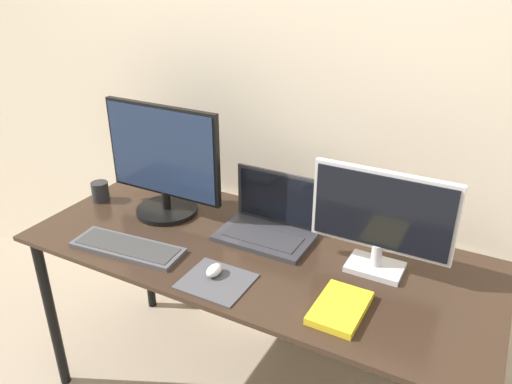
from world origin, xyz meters
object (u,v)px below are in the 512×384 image
object	(u,v)px
laptop	(269,220)
mug	(100,191)
mouse	(214,270)
monitor_right	(381,218)
book	(340,308)
monitor_left	(163,163)
keyboard	(127,247)

from	to	relation	value
laptop	mug	distance (m)	0.78
mug	mouse	bearing A→B (deg)	-18.22
monitor_right	mouse	distance (m)	0.58
book	monitor_right	bearing A→B (deg)	83.37
monitor_left	book	bearing A→B (deg)	-17.37
monitor_right	book	world-z (taller)	monitor_right
keyboard	mouse	xyz separation A→B (m)	(0.37, 0.01, 0.01)
monitor_left	keyboard	size ratio (longest dim) A/B	1.20
keyboard	mouse	size ratio (longest dim) A/B	6.01
monitor_right	laptop	size ratio (longest dim) A/B	1.33
keyboard	monitor_left	bearing A→B (deg)	99.67
mug	laptop	bearing A→B (deg)	6.93
laptop	mug	xyz separation A→B (m)	(-0.78, -0.09, -0.02)
monitor_right	mug	xyz separation A→B (m)	(-1.21, -0.05, -0.16)
laptop	book	world-z (taller)	laptop
keyboard	mug	world-z (taller)	mug
mouse	book	world-z (taller)	mouse
monitor_right	monitor_left	bearing A→B (deg)	-179.99
monitor_left	mug	size ratio (longest dim) A/B	6.09
monitor_right	laptop	bearing A→B (deg)	174.17
monitor_left	mouse	bearing A→B (deg)	-34.95
laptop	book	distance (m)	0.51
monitor_left	monitor_right	world-z (taller)	monitor_left
mouse	monitor_right	bearing A→B (deg)	32.46
monitor_left	monitor_right	xyz separation A→B (m)	(0.88, 0.00, -0.02)
keyboard	book	distance (m)	0.80
laptop	keyboard	size ratio (longest dim) A/B	0.82
book	monitor_left	bearing A→B (deg)	162.63
monitor_right	mouse	size ratio (longest dim) A/B	6.54
mouse	keyboard	bearing A→B (deg)	-178.36
keyboard	laptop	bearing A→B (deg)	40.94
monitor_left	monitor_right	size ratio (longest dim) A/B	1.10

